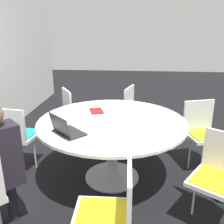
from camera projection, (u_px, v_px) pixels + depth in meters
The scene contains 11 objects.
ground_plane at pixel (112, 177), 3.11m from camera, with size 16.00×16.00×0.00m, color black.
conference_table at pixel (112, 130), 2.90m from camera, with size 1.71×1.71×0.76m.
chair_1 at pixel (111, 210), 1.79m from camera, with size 0.45×0.43×0.87m.
chair_2 at pixel (220, 172), 2.26m from camera, with size 0.59×0.60×0.87m.
chair_3 at pixel (202, 129), 3.24m from camera, with size 0.53×0.54×0.87m.
chair_4 at pixel (136, 109), 4.03m from camera, with size 0.54×0.53×0.87m.
chair_5 at pixel (75, 110), 3.95m from camera, with size 0.59×0.59×0.87m.
chair_6 at pixel (17, 132), 3.12m from camera, with size 0.47×0.49×0.87m.
laptop at pixel (65, 130), 2.47m from camera, with size 0.40×0.40×0.21m.
spiral_notebook at pixel (96, 111), 3.15m from camera, with size 0.25×0.21×0.02m.
handbag at pixel (223, 183), 2.76m from camera, with size 0.36×0.16×0.28m.
Camera 1 is at (-2.67, -0.24, 1.77)m, focal length 40.00 mm.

